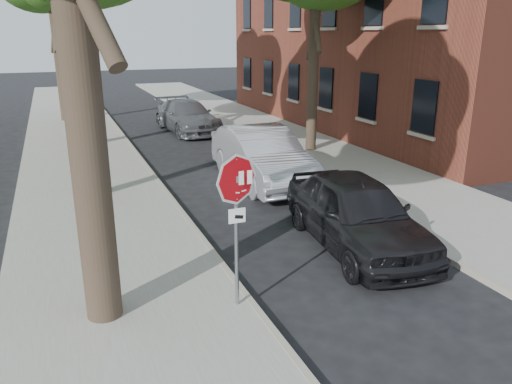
% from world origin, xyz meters
% --- Properties ---
extents(ground, '(120.00, 120.00, 0.00)m').
position_xyz_m(ground, '(0.00, 0.00, 0.00)').
color(ground, black).
rests_on(ground, ground).
extents(sidewalk_left, '(4.00, 55.00, 0.12)m').
position_xyz_m(sidewalk_left, '(-2.50, 12.00, 0.06)').
color(sidewalk_left, gray).
rests_on(sidewalk_left, ground).
extents(sidewalk_right, '(4.00, 55.00, 0.12)m').
position_xyz_m(sidewalk_right, '(6.00, 12.00, 0.06)').
color(sidewalk_right, gray).
rests_on(sidewalk_right, ground).
extents(curb_left, '(0.12, 55.00, 0.13)m').
position_xyz_m(curb_left, '(-0.45, 12.00, 0.07)').
color(curb_left, '#9E9384').
rests_on(curb_left, ground).
extents(curb_right, '(0.12, 55.00, 0.13)m').
position_xyz_m(curb_right, '(3.95, 12.00, 0.07)').
color(curb_right, '#9E9384').
rests_on(curb_right, ground).
extents(stop_sign, '(0.76, 0.34, 2.61)m').
position_xyz_m(stop_sign, '(-0.70, -0.03, 1.95)').
color(stop_sign, gray).
rests_on(stop_sign, sidewalk_left).
extents(car_a, '(2.35, 4.82, 1.59)m').
position_xyz_m(car_a, '(2.60, 1.53, 0.79)').
color(car_a, black).
rests_on(car_a, ground).
extents(car_b, '(1.92, 5.24, 1.71)m').
position_xyz_m(car_b, '(2.60, 6.85, 0.86)').
color(car_b, '#ABACB4').
rests_on(car_b, ground).
extents(car_c, '(2.45, 5.19, 1.46)m').
position_xyz_m(car_c, '(2.60, 16.02, 0.73)').
color(car_c, '#54555A').
rests_on(car_c, ground).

